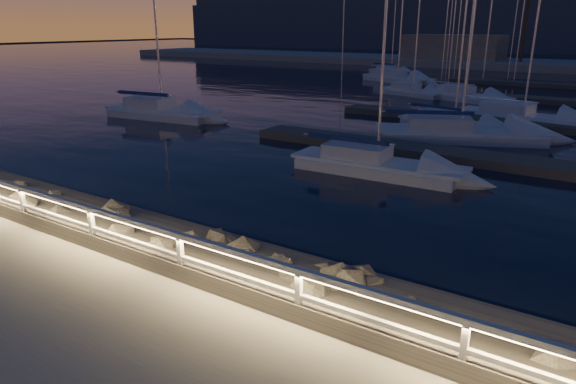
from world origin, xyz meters
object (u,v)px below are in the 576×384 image
at_px(sailboat_a, 160,111).
at_px(sailboat_j, 463,95).
at_px(sailboat_i, 411,91).
at_px(guard_rail, 252,268).
at_px(sailboat_b, 373,163).
at_px(sailboat_n, 396,77).
at_px(sailboat_g, 520,116).
at_px(sailboat_c, 456,132).
at_px(sailboat_f, 452,122).
at_px(sailboat_m, 390,71).

distance_m(sailboat_a, sailboat_j, 24.15).
bearing_deg(sailboat_i, guard_rail, -55.01).
xyz_separation_m(sailboat_b, sailboat_n, (-12.99, 34.50, 0.05)).
bearing_deg(sailboat_a, sailboat_b, -21.43).
height_order(sailboat_b, sailboat_i, sailboat_b).
distance_m(sailboat_g, sailboat_i, 13.62).
bearing_deg(sailboat_i, sailboat_g, -21.27).
xyz_separation_m(guard_rail, sailboat_c, (-1.85, 20.28, -0.92)).
relative_size(guard_rail, sailboat_f, 3.91).
bearing_deg(sailboat_a, sailboat_g, 22.24).
distance_m(sailboat_m, sailboat_n, 9.53).
height_order(sailboat_a, sailboat_c, sailboat_c).
bearing_deg(sailboat_c, sailboat_f, 86.79).
xyz_separation_m(guard_rail, sailboat_a, (-20.15, 16.42, -0.90)).
distance_m(sailboat_f, sailboat_n, 26.61).
height_order(sailboat_a, sailboat_j, sailboat_a).
height_order(sailboat_a, sailboat_f, sailboat_a).
relative_size(sailboat_b, sailboat_g, 0.89).
height_order(sailboat_a, sailboat_g, sailboat_g).
bearing_deg(sailboat_g, sailboat_b, -89.54).
bearing_deg(guard_rail, sailboat_b, 103.46).
height_order(guard_rail, sailboat_j, sailboat_j).
relative_size(sailboat_a, sailboat_n, 0.94).
xyz_separation_m(guard_rail, sailboat_b, (-2.87, 11.99, -0.96)).
height_order(sailboat_f, sailboat_i, sailboat_f).
height_order(sailboat_f, sailboat_g, sailboat_g).
bearing_deg(sailboat_m, sailboat_b, -55.85).
relative_size(sailboat_j, sailboat_m, 1.24).
height_order(guard_rail, sailboat_c, sailboat_c).
bearing_deg(sailboat_i, sailboat_n, 137.86).
xyz_separation_m(guard_rail, sailboat_m, (-20.09, 55.04, -0.98)).
height_order(sailboat_m, sailboat_n, sailboat_n).
relative_size(guard_rail, sailboat_j, 3.46).
bearing_deg(sailboat_m, sailboat_n, -51.30).
bearing_deg(sailboat_c, sailboat_g, 52.47).
height_order(sailboat_f, sailboat_m, sailboat_f).
bearing_deg(sailboat_j, guard_rail, -63.56).
height_order(sailboat_c, sailboat_f, sailboat_c).
distance_m(sailboat_c, sailboat_j, 15.97).
relative_size(sailboat_f, sailboat_g, 0.82).
distance_m(guard_rail, sailboat_b, 12.37).
xyz_separation_m(sailboat_a, sailboat_c, (18.30, 3.87, -0.02)).
xyz_separation_m(sailboat_f, sailboat_m, (-17.14, 31.81, -0.00)).
distance_m(sailboat_f, sailboat_m, 36.13).
height_order(sailboat_a, sailboat_n, sailboat_n).
distance_m(sailboat_c, sailboat_m, 39.25).
bearing_deg(sailboat_g, sailboat_a, -139.96).
height_order(sailboat_c, sailboat_i, sailboat_c).
relative_size(sailboat_g, sailboat_i, 1.29).
bearing_deg(sailboat_i, sailboat_j, 9.80).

